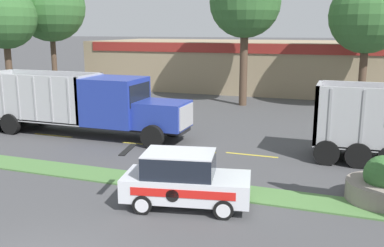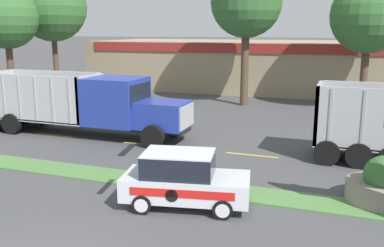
{
  "view_description": "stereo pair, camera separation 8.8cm",
  "coord_description": "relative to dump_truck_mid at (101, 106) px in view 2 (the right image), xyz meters",
  "views": [
    {
      "loc": [
        6.52,
        -7.1,
        5.57
      ],
      "look_at": [
        1.04,
        8.16,
        2.0
      ],
      "focal_mm": 40.0,
      "sensor_mm": 36.0,
      "label": 1
    },
    {
      "loc": [
        6.6,
        -7.07,
        5.57
      ],
      "look_at": [
        1.04,
        8.16,
        2.0
      ],
      "focal_mm": 40.0,
      "sensor_mm": 36.0,
      "label": 2
    }
  ],
  "objects": [
    {
      "name": "centre_line_5",
      "position": [
        8.26,
        -0.74,
        -1.63
      ],
      "size": [
        2.4,
        0.14,
        0.01
      ],
      "primitive_type": "cube",
      "color": "yellow",
      "rests_on": "ground_plane"
    },
    {
      "name": "tree_behind_right",
      "position": [
        -13.28,
        13.74,
        6.52
      ],
      "size": [
        6.16,
        6.16,
        12.16
      ],
      "color": "brown",
      "rests_on": "ground_plane"
    },
    {
      "name": "store_building_backdrop",
      "position": [
        9.82,
        22.11,
        0.61
      ],
      "size": [
        42.91,
        12.1,
        4.48
      ],
      "color": "#9E896B",
      "rests_on": "ground_plane"
    },
    {
      "name": "rally_car",
      "position": [
        7.41,
        -7.11,
        -0.74
      ],
      "size": [
        4.27,
        2.46,
        1.82
      ],
      "color": "silver",
      "rests_on": "ground_plane"
    },
    {
      "name": "grass_verge",
      "position": [
        5.49,
        -5.48,
        -1.6
      ],
      "size": [
        120.0,
        1.46,
        0.06
      ],
      "primitive_type": "cube",
      "color": "#517F42",
      "rests_on": "ground_plane"
    },
    {
      "name": "centre_line_4",
      "position": [
        2.86,
        -0.74,
        -1.63
      ],
      "size": [
        2.4,
        0.14,
        0.01
      ],
      "primitive_type": "cube",
      "color": "yellow",
      "rests_on": "ground_plane"
    },
    {
      "name": "tree_behind_far_right",
      "position": [
        -14.06,
        8.89,
        5.4
      ],
      "size": [
        5.09,
        5.09,
        10.36
      ],
      "color": "brown",
      "rests_on": "ground_plane"
    },
    {
      "name": "centre_line_3",
      "position": [
        -2.54,
        -0.74,
        -1.63
      ],
      "size": [
        2.4,
        0.14,
        0.01
      ],
      "primitive_type": "cube",
      "color": "yellow",
      "rests_on": "ground_plane"
    },
    {
      "name": "stone_planter",
      "position": [
        13.42,
        -4.61,
        -1.07
      ],
      "size": [
        2.31,
        2.31,
        1.58
      ],
      "color": "gray",
      "rests_on": "ground_plane"
    },
    {
      "name": "centre_line_6",
      "position": [
        13.66,
        -0.74,
        -1.63
      ],
      "size": [
        2.4,
        0.14,
        0.01
      ],
      "primitive_type": "cube",
      "color": "yellow",
      "rests_on": "ground_plane"
    },
    {
      "name": "tree_behind_left",
      "position": [
        13.12,
        12.75,
        5.36
      ],
      "size": [
        5.12,
        5.12,
        10.34
      ],
      "color": "brown",
      "rests_on": "ground_plane"
    },
    {
      "name": "dump_truck_mid",
      "position": [
        0.0,
        0.0,
        0.0
      ],
      "size": [
        11.65,
        2.83,
        3.25
      ],
      "color": "black",
      "rests_on": "ground_plane"
    }
  ]
}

